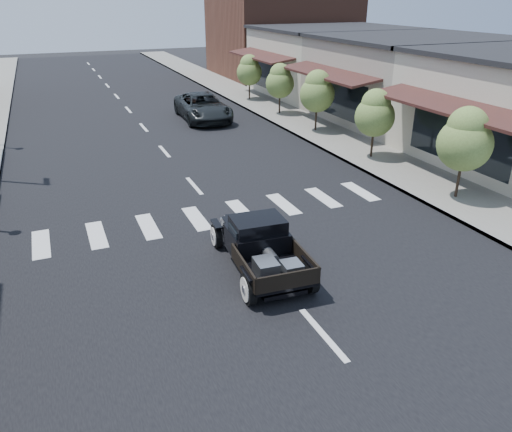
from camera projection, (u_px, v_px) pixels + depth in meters
name	position (u px, v px, depth m)	size (l,w,h in m)	color
ground	(267.00, 271.00, 13.44)	(120.00, 120.00, 0.00)	black
road	(151.00, 136.00, 26.07)	(14.00, 80.00, 0.02)	black
road_markings	(175.00, 164.00, 21.86)	(12.00, 60.00, 0.06)	silver
sidewalk_right	(296.00, 121.00, 29.04)	(3.00, 80.00, 0.15)	gray
storefront_mid	(414.00, 81.00, 28.76)	(10.00, 9.00, 4.50)	#ADA091
storefront_far	(333.00, 62.00, 36.34)	(10.00, 9.00, 4.50)	#BAB19D
far_building_right	(281.00, 35.00, 44.43)	(11.00, 10.00, 7.00)	brown
small_tree_a	(463.00, 155.00, 17.34)	(1.87, 1.87, 3.12)	olive
small_tree_b	(374.00, 125.00, 21.81)	(1.73, 1.73, 2.88)	olive
small_tree_c	(317.00, 102.00, 26.10)	(1.81, 1.81, 3.02)	olive
small_tree_d	(280.00, 89.00, 29.96)	(1.70, 1.70, 2.84)	olive
small_tree_e	(249.00, 78.00, 34.08)	(1.71, 1.71, 2.85)	olive
hotrod_pickup	(260.00, 245.00, 13.24)	(1.96, 4.21, 1.46)	black
second_car	(203.00, 107.00, 29.19)	(2.51, 5.44, 1.51)	black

